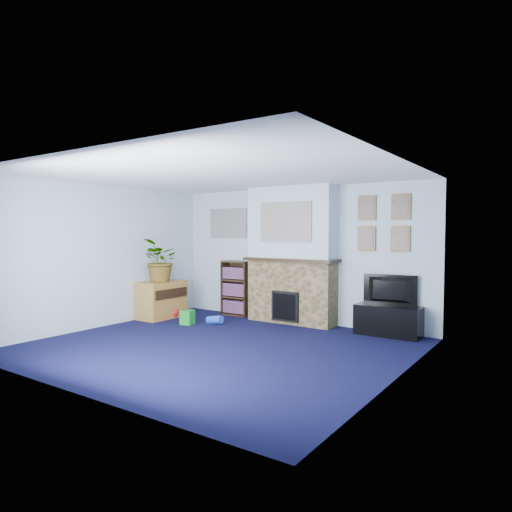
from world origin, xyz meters
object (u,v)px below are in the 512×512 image
Objects in this scene: sideboard at (162,299)px; tv_stand at (388,321)px; television at (389,290)px; bookshelf at (237,289)px.

tv_stand is at bearing 13.39° from sideboard.
tv_stand is 0.48m from television.
television is at bearing -1.08° from bookshelf.
tv_stand is 4.09m from sideboard.
tv_stand is at bearing 82.83° from television.
tv_stand is 3.00m from bookshelf.
bookshelf is (-2.99, 0.06, -0.20)m from television.
bookshelf reaches higher than tv_stand.
bookshelf is (-2.99, 0.08, 0.28)m from tv_stand.
television is at bearing 13.66° from sideboard.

